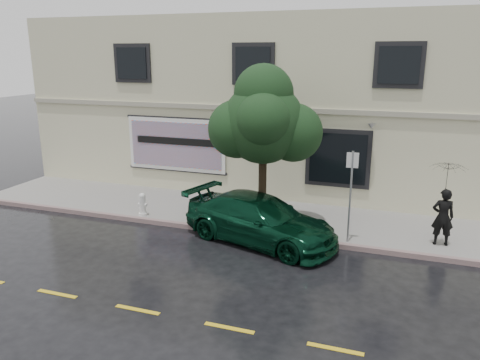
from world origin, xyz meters
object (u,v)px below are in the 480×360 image
(street_tree, at_px, (263,124))
(fire_hydrant, at_px, (143,204))
(pedestrian, at_px, (443,217))
(car, at_px, (260,219))

(street_tree, distance_m, fire_hydrant, 5.13)
(fire_hydrant, bearing_deg, pedestrian, -5.91)
(car, bearing_deg, fire_hydrant, 99.40)
(car, height_order, street_tree, street_tree)
(car, xyz_separation_m, fire_hydrant, (-4.41, 0.60, -0.18))
(car, bearing_deg, pedestrian, -60.03)
(pedestrian, xyz_separation_m, fire_hydrant, (-9.57, -0.57, -0.46))
(fire_hydrant, bearing_deg, street_tree, -3.87)
(street_tree, bearing_deg, pedestrian, 1.85)
(fire_hydrant, bearing_deg, car, -17.09)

